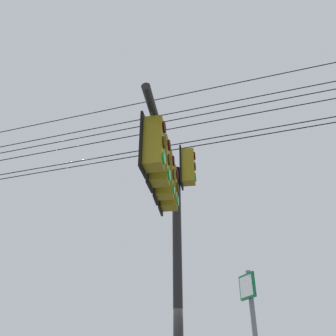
{
  "coord_description": "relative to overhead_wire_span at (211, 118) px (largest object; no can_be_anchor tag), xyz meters",
  "views": [
    {
      "loc": [
        4.33,
        6.57,
        1.52
      ],
      "look_at": [
        0.8,
        1.52,
        5.0
      ],
      "focal_mm": 37.41,
      "sensor_mm": 36.0,
      "label": 1
    }
  ],
  "objects": [
    {
      "name": "signal_mast_assembly",
      "position": [
        1.29,
        -0.0,
        -2.59
      ],
      "size": [
        2.91,
        3.01,
        6.25
      ],
      "color": "black",
      "rests_on": "ground"
    },
    {
      "name": "overhead_wire_span",
      "position": [
        0.0,
        0.0,
        0.0
      ],
      "size": [
        12.87,
        16.09,
        2.06
      ],
      "color": "black"
    }
  ]
}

